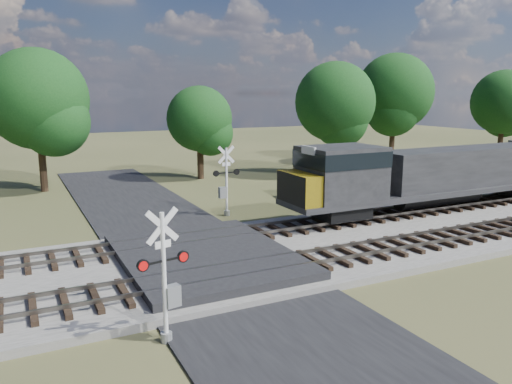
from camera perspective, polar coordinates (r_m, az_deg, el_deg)
ground at (r=21.73m, az=-5.35°, el=-8.72°), size 160.00×160.00×0.00m
ballast_bed at (r=27.09m, az=14.45°, el=-4.66°), size 140.00×10.00×0.30m
road at (r=21.72m, az=-5.36°, el=-8.62°), size 7.00×60.00×0.08m
crossing_panel at (r=22.07m, az=-5.84°, el=-7.55°), size 7.00×9.00×0.62m
track_near at (r=21.18m, az=4.60°, el=-8.06°), size 140.00×2.60×0.33m
track_far at (r=25.39m, az=-1.21°, el=-4.74°), size 140.00×2.60×0.33m
crossing_signal_near at (r=15.31m, az=-10.12°, el=-10.66°), size 1.66×0.46×4.16m
crossing_signal_far at (r=30.38m, az=-3.54°, el=0.57°), size 1.74×0.38×4.32m
equipment_shed at (r=35.12m, az=10.45°, el=1.30°), size 4.78×4.78×2.88m
treeline at (r=42.02m, az=-9.37°, el=10.39°), size 80.77×12.20×11.96m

